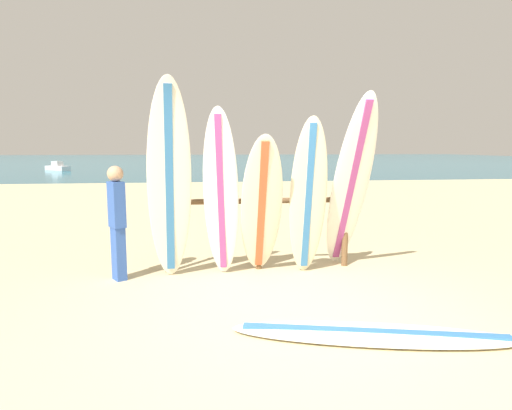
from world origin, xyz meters
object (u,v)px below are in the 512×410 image
object	(u,v)px
surfboard_leaning_left	(221,195)
small_boat_offshore	(58,167)
surfboard_rack	(259,219)
surfboard_leaning_center	(308,198)
surfboard_leaning_far_left	(169,182)
surfboard_lying_on_sand	(373,334)
surfboard_leaning_center_right	(350,186)
surfboard_leaning_center_left	(261,207)
beachgoer_standing	(117,218)

from	to	relation	value
surfboard_leaning_left	small_boat_offshore	distance (m)	30.56
surfboard_rack	surfboard_leaning_center	distance (m)	0.83
surfboard_leaning_far_left	surfboard_lying_on_sand	size ratio (longest dim) A/B	0.97
surfboard_leaning_center_right	small_boat_offshore	size ratio (longest dim) A/B	1.13
surfboard_leaning_center_left	surfboard_leaning_center	size ratio (longest dim) A/B	0.89
surfboard_leaning_far_left	surfboard_leaning_center_left	distance (m)	1.25
surfboard_rack	surfboard_leaning_center_right	size ratio (longest dim) A/B	1.09
surfboard_lying_on_sand	beachgoer_standing	xyz separation A→B (m)	(-2.68, 2.14, 0.81)
surfboard_leaning_far_left	surfboard_leaning_left	size ratio (longest dim) A/B	1.16
small_boat_offshore	beachgoer_standing	bearing A→B (deg)	-71.23
surfboard_rack	surfboard_leaning_left	size ratio (longest dim) A/B	1.19
surfboard_rack	surfboard_leaning_left	xyz separation A→B (m)	(-0.56, -0.41, 0.40)
surfboard_leaning_far_left	surfboard_leaning_center_left	size ratio (longest dim) A/B	1.36
surfboard_leaning_far_left	small_boat_offshore	size ratio (longest dim) A/B	1.21
surfboard_leaning_center	surfboard_lying_on_sand	size ratio (longest dim) A/B	0.80
surfboard_leaning_center_right	small_boat_offshore	bearing A→B (deg)	114.23
surfboard_rack	surfboard_lying_on_sand	bearing A→B (deg)	-72.67
surfboard_leaning_far_left	surfboard_leaning_left	distance (m)	0.69
surfboard_leaning_center	beachgoer_standing	xyz separation A→B (m)	(-2.54, 0.14, -0.25)
surfboard_leaning_center_right	surfboard_leaning_far_left	bearing A→B (deg)	-178.07
surfboard_leaning_center	surfboard_leaning_center_right	size ratio (longest dim) A/B	0.88
surfboard_rack	beachgoer_standing	distance (m)	1.95
surfboard_leaning_center_right	surfboard_lying_on_sand	bearing A→B (deg)	-102.93
surfboard_leaning_left	surfboard_leaning_center	distance (m)	1.18
surfboard_leaning_left	beachgoer_standing	size ratio (longest dim) A/B	1.49
surfboard_leaning_center_right	surfboard_lying_on_sand	world-z (taller)	surfboard_leaning_center_right
surfboard_leaning_center_left	surfboard_leaning_center_right	xyz separation A→B (m)	(1.25, 0.08, 0.26)
surfboard_leaning_left	surfboard_rack	bearing A→B (deg)	36.25
surfboard_rack	beachgoer_standing	xyz separation A→B (m)	(-1.92, -0.29, 0.10)
surfboard_leaning_far_left	surfboard_leaning_center_right	size ratio (longest dim) A/B	1.07
surfboard_leaning_center_left	surfboard_leaning_center_right	size ratio (longest dim) A/B	0.79
surfboard_rack	surfboard_lying_on_sand	distance (m)	2.64
small_boat_offshore	surfboard_leaning_center_right	bearing A→B (deg)	-65.77
surfboard_leaning_left	surfboard_leaning_far_left	bearing A→B (deg)	-177.29
surfboard_leaning_center_right	beachgoer_standing	xyz separation A→B (m)	(-3.16, 0.07, -0.39)
surfboard_rack	surfboard_leaning_far_left	world-z (taller)	surfboard_leaning_far_left
surfboard_rack	surfboard_leaning_center_right	bearing A→B (deg)	-16.19
surfboard_lying_on_sand	beachgoer_standing	world-z (taller)	beachgoer_standing
small_boat_offshore	surfboard_leaning_left	bearing A→B (deg)	-68.87
surfboard_lying_on_sand	surfboard_leaning_center_right	bearing A→B (deg)	77.07
surfboard_rack	surfboard_lying_on_sand	xyz separation A→B (m)	(0.76, -2.43, -0.70)
small_boat_offshore	surfboard_leaning_center_left	bearing A→B (deg)	-67.95
surfboard_lying_on_sand	surfboard_leaning_center_left	bearing A→B (deg)	111.28
surfboard_leaning_far_left	surfboard_leaning_left	bearing A→B (deg)	2.71
surfboard_leaning_center_right	surfboard_leaning_left	bearing A→B (deg)	-178.37
surfboard_leaning_far_left	surfboard_lying_on_sand	xyz separation A→B (m)	(1.98, -1.99, -1.28)
surfboard_leaning_center_right	surfboard_lying_on_sand	xyz separation A→B (m)	(-0.48, -2.07, -1.20)
surfboard_lying_on_sand	small_boat_offshore	size ratio (longest dim) A/B	1.25
surfboard_leaning_center_left	small_boat_offshore	world-z (taller)	surfboard_leaning_center_left
surfboard_leaning_center	beachgoer_standing	world-z (taller)	surfboard_leaning_center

